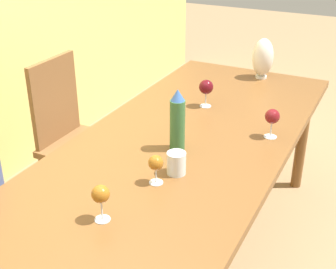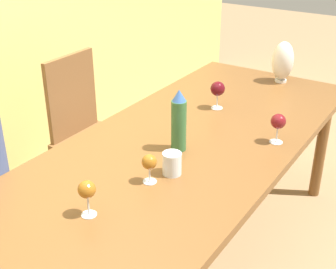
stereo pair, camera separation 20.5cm
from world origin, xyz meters
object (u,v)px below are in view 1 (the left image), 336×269
at_px(water_tumbler, 176,163).
at_px(vase, 263,58).
at_px(wine_glass_0, 272,117).
at_px(wine_glass_5, 101,195).
at_px(wine_glass_1, 156,164).
at_px(wine_glass_6, 206,87).
at_px(chair_far, 75,134).
at_px(water_bottle, 177,121).

bearing_deg(water_tumbler, vase, 1.14).
xyz_separation_m(wine_glass_0, wine_glass_5, (-0.91, 0.36, -0.00)).
height_order(wine_glass_1, wine_glass_6, wine_glass_6).
xyz_separation_m(wine_glass_5, wine_glass_6, (1.13, 0.07, 0.01)).
bearing_deg(wine_glass_0, chair_far, 90.33).
relative_size(wine_glass_0, wine_glass_1, 1.17).
relative_size(vase, wine_glass_6, 1.68).
xyz_separation_m(wine_glass_1, wine_glass_5, (-0.30, 0.06, 0.02)).
bearing_deg(wine_glass_6, wine_glass_1, -171.29).
bearing_deg(chair_far, vase, -47.71).
bearing_deg(vase, chair_far, 132.29).
xyz_separation_m(vase, wine_glass_5, (-1.72, 0.07, -0.03)).
bearing_deg(wine_glass_1, vase, -0.57).
height_order(vase, wine_glass_5, vase).
height_order(wine_glass_0, wine_glass_6, wine_glass_6).
bearing_deg(wine_glass_5, wine_glass_6, 3.56).
xyz_separation_m(wine_glass_5, chair_far, (0.91, 0.83, -0.35)).
relative_size(wine_glass_1, wine_glass_6, 0.81).
bearing_deg(chair_far, wine_glass_5, -137.62).
bearing_deg(wine_glass_0, wine_glass_1, 153.88).
bearing_deg(wine_glass_0, water_bottle, 131.38).
bearing_deg(wine_glass_6, vase, -13.20).
relative_size(water_tumbler, wine_glass_5, 0.68).
bearing_deg(wine_glass_1, water_bottle, 9.51).
height_order(water_tumbler, wine_glass_1, wine_glass_1).
height_order(water_bottle, water_tumbler, water_bottle).
distance_m(water_tumbler, chair_far, 1.09).
bearing_deg(water_bottle, vase, -3.32).
distance_m(wine_glass_6, chair_far, 0.86).
relative_size(water_tumbler, wine_glass_6, 0.63).
bearing_deg(wine_glass_1, water_tumbler, -21.26).
bearing_deg(wine_glass_5, chair_far, 42.38).
xyz_separation_m(water_bottle, chair_far, (0.30, 0.83, -0.39)).
bearing_deg(water_bottle, wine_glass_0, -48.62).
xyz_separation_m(water_tumbler, wine_glass_5, (-0.41, 0.10, 0.06)).
bearing_deg(water_tumbler, wine_glass_6, 13.04).
distance_m(water_tumbler, wine_glass_1, 0.12).
xyz_separation_m(wine_glass_0, chair_far, (-0.01, 1.18, -0.35)).
xyz_separation_m(water_bottle, wine_glass_6, (0.52, 0.08, -0.03)).
bearing_deg(water_tumbler, chair_far, 61.57).
bearing_deg(vase, wine_glass_1, 179.43).
bearing_deg(wine_glass_1, wine_glass_0, -26.12).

